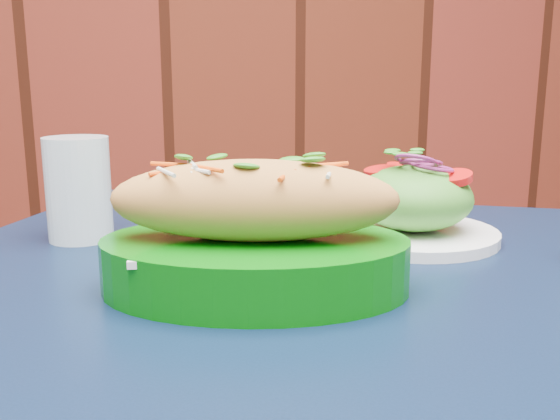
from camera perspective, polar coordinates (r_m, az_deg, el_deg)
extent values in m
cube|color=black|center=(0.57, 1.64, -8.39)|extent=(1.04, 1.04, 0.03)
cube|color=white|center=(0.54, -2.31, -3.06)|extent=(0.21, 0.13, 0.01)
ellipsoid|color=#E59648|center=(0.53, -2.35, 0.90)|extent=(0.26, 0.12, 0.07)
cylinder|color=white|center=(0.73, 11.97, -2.17)|extent=(0.19, 0.19, 0.01)
ellipsoid|color=#4C992D|center=(0.72, 12.12, 1.10)|extent=(0.13, 0.13, 0.07)
cylinder|color=red|center=(0.71, 15.68, 3.26)|extent=(0.04, 0.04, 0.01)
cylinder|color=red|center=(0.73, 9.21, 3.86)|extent=(0.04, 0.04, 0.01)
cylinder|color=red|center=(0.75, 11.14, 4.03)|extent=(0.04, 0.04, 0.01)
torus|color=#811C5E|center=(0.71, 12.26, 4.36)|extent=(0.05, 0.05, 0.00)
torus|color=#811C5E|center=(0.71, 12.28, 4.68)|extent=(0.05, 0.05, 0.00)
torus|color=#811C5E|center=(0.71, 12.29, 5.00)|extent=(0.05, 0.05, 0.00)
cylinder|color=silver|center=(0.74, -17.94, 1.85)|extent=(0.07, 0.07, 0.12)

